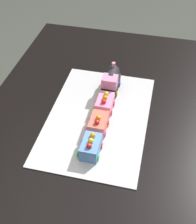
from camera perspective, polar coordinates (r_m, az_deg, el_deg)
The scene contains 7 objects.
ground_plane at distance 1.85m, azimuth 0.62°, elevation -17.35°, with size 8.00×8.00×0.00m, color #474C44.
dining_table at distance 1.33m, azimuth 0.82°, elevation -4.10°, with size 1.40×1.00×0.74m.
cake_board at distance 1.24m, azimuth 0.00°, elevation -1.06°, with size 0.60×0.40×0.00m, color silver.
cake_locomotive at distance 1.35m, azimuth 2.32°, elevation 5.75°, with size 0.14×0.08×0.12m.
cake_car_flatbed_bubblegum at distance 1.26m, azimuth 1.13°, elevation 1.59°, with size 0.10×0.08×0.07m.
cake_car_caboose_coral at distance 1.18m, azimuth -0.10°, elevation -2.21°, with size 0.10×0.08×0.07m.
cake_car_gondola_sky_blue at distance 1.10m, azimuth -1.51°, elevation -6.48°, with size 0.10×0.08×0.07m.
Camera 1 is at (0.87, 0.18, 1.62)m, focal length 48.86 mm.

